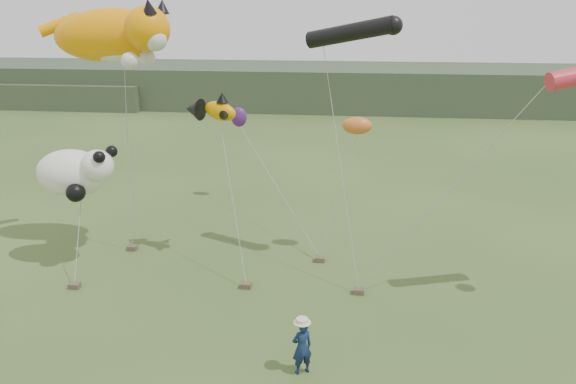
{
  "coord_description": "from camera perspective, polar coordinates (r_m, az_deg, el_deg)",
  "views": [
    {
      "loc": [
        3.41,
        -13.75,
        9.8
      ],
      "look_at": [
        1.43,
        3.0,
        4.22
      ],
      "focal_mm": 35.0,
      "sensor_mm": 36.0,
      "label": 1
    }
  ],
  "objects": [
    {
      "name": "tube_kites",
      "position": [
        20.04,
        17.17,
        13.83
      ],
      "size": [
        10.96,
        4.4,
        2.18
      ],
      "color": "black",
      "rests_on": "ground"
    },
    {
      "name": "sandbag_anchors",
      "position": [
        21.87,
        -6.44,
        -8.14
      ],
      "size": [
        10.71,
        3.82,
        0.2
      ],
      "color": "brown",
      "rests_on": "ground"
    },
    {
      "name": "panda_kite",
      "position": [
        22.99,
        -20.77,
        1.87
      ],
      "size": [
        3.23,
        2.09,
        2.01
      ],
      "color": "white",
      "rests_on": "ground"
    },
    {
      "name": "festival_attendant",
      "position": [
        16.15,
        1.43,
        -15.5
      ],
      "size": [
        0.71,
        0.63,
        1.64
      ],
      "primitive_type": "imported",
      "rotation": [
        0.0,
        0.0,
        3.65
      ],
      "color": "#122243",
      "rests_on": "ground"
    },
    {
      "name": "ground",
      "position": [
        17.23,
        -6.16,
        -16.48
      ],
      "size": [
        120.0,
        120.0,
        0.0
      ],
      "primitive_type": "plane",
      "color": "#385123",
      "rests_on": "ground"
    },
    {
      "name": "fish_kite",
      "position": [
        21.78,
        -7.89,
        8.29
      ],
      "size": [
        2.33,
        1.52,
        1.16
      ],
      "color": "#DE9000",
      "rests_on": "ground"
    },
    {
      "name": "headland",
      "position": [
        59.33,
        0.38,
        10.68
      ],
      "size": [
        90.0,
        13.0,
        4.0
      ],
      "color": "#2D3D28",
      "rests_on": "ground"
    },
    {
      "name": "cat_kite",
      "position": [
        22.71,
        -16.87,
        15.04
      ],
      "size": [
        5.82,
        3.11,
        2.48
      ],
      "color": "orange",
      "rests_on": "ground"
    },
    {
      "name": "misc_kites",
      "position": [
        25.16,
        0.67,
        7.21
      ],
      "size": [
        6.97,
        6.93,
        1.82
      ],
      "color": "orange",
      "rests_on": "ground"
    }
  ]
}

